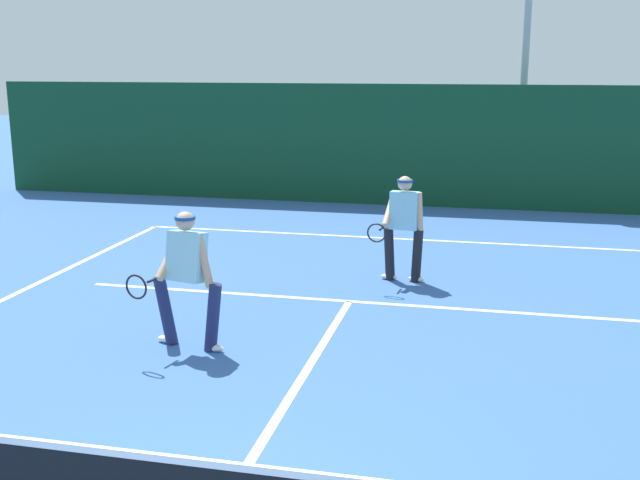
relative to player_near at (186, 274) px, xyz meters
name	(u,v)px	position (x,y,z in m)	size (l,w,h in m)	color
court_line_baseline_far	(388,238)	(1.55, 6.35, -0.92)	(9.81, 0.10, 0.01)	white
court_line_service	(349,301)	(1.55, 2.21, -0.92)	(8.00, 0.10, 0.01)	white
court_line_centre	(293,393)	(1.55, -1.00, -0.92)	(0.10, 6.40, 0.01)	white
player_near	(186,274)	(0.00, 0.00, 0.00)	(1.02, 0.88, 1.67)	#1E234C
player_far	(403,224)	(2.17, 3.45, -0.01)	(0.84, 0.90, 1.66)	black
tennis_ball	(191,255)	(-1.65, 4.11, -0.89)	(0.07, 0.07, 0.07)	#D1E033
back_fence_windscreen	(410,146)	(1.55, 9.96, 0.51)	(21.11, 0.12, 2.86)	#113D24
light_pole	(527,31)	(4.10, 11.48, 3.15)	(0.55, 0.44, 6.51)	#9EA39E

